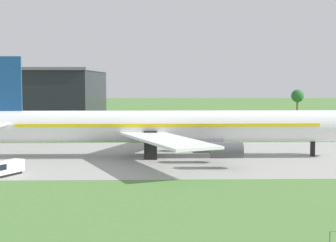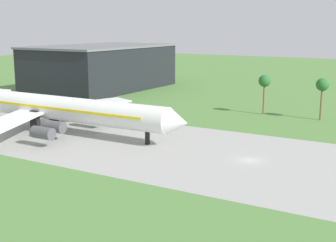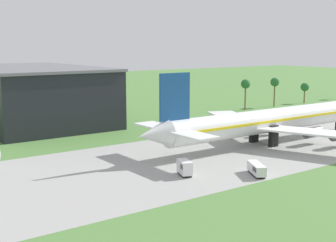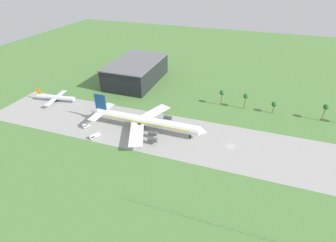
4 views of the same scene
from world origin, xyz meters
The scene contains 4 objects.
ground_plane centered at (0.00, 0.00, 0.00)m, with size 600.00×600.00×0.00m, color #517F3D.
taxiway_strip centered at (0.00, 0.00, 0.01)m, with size 320.00×44.00×0.02m.
jet_airliner centered at (-53.45, 0.48, 5.84)m, with size 78.88×52.31×19.12m.
terminal_building centered at (-90.90, 68.70, 9.01)m, with size 36.72×61.20×17.99m.
Camera 2 is at (31.07, -84.47, 26.19)m, focal length 50.00 mm.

